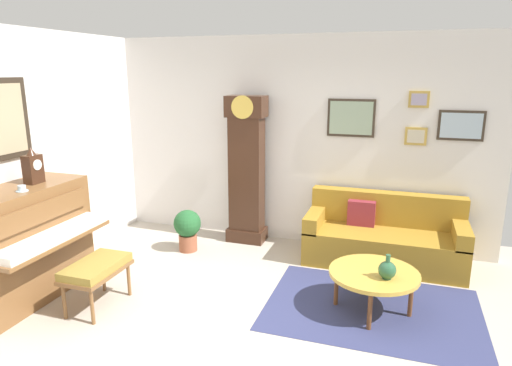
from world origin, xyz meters
name	(u,v)px	position (x,y,z in m)	size (l,w,h in m)	color
ground_plane	(232,330)	(0.00, 0.00, -0.05)	(6.40, 6.00, 0.10)	#B2A899
wall_back	(296,141)	(0.02, 2.40, 1.40)	(5.30, 0.13, 2.80)	silver
area_rug	(372,309)	(1.24, 0.71, 0.00)	(2.10, 1.50, 0.01)	navy
piano	(24,244)	(-2.23, -0.17, 0.60)	(0.87, 1.44, 1.19)	brown
piano_bench	(96,269)	(-1.42, -0.09, 0.41)	(0.42, 0.70, 0.48)	brown
grandfather_clock	(247,174)	(-0.60, 2.12, 0.96)	(0.52, 0.34, 2.03)	#3D2316
couch	(384,238)	(1.27, 1.96, 0.31)	(1.90, 0.80, 0.84)	olive
coffee_table	(374,274)	(1.23, 0.69, 0.39)	(0.88, 0.88, 0.42)	gold
mantel_clock	(33,167)	(-2.23, 0.07, 1.36)	(0.13, 0.18, 0.38)	#3D2316
teacup	(22,189)	(-2.09, -0.23, 1.22)	(0.12, 0.12, 0.06)	#ADC6D6
green_jug	(387,270)	(1.35, 0.58, 0.51)	(0.17, 0.17, 0.24)	#234C33
potted_plant	(187,227)	(-1.22, 1.52, 0.32)	(0.36, 0.36, 0.56)	#935138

